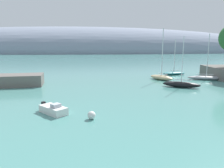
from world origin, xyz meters
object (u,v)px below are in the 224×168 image
at_px(sailboat_teal_mid_mooring, 174,73).
at_px(sailboat_sand_outer_mooring, 161,77).
at_px(sailboat_black_end_of_line, 181,84).
at_px(motorboat_white_alongside_breakwater, 53,109).
at_px(sailboat_grey_near_shore, 206,77).
at_px(mooring_buoy_white, 92,115).

relative_size(sailboat_teal_mid_mooring, sailboat_sand_outer_mooring, 0.82).
height_order(sailboat_sand_outer_mooring, sailboat_black_end_of_line, sailboat_sand_outer_mooring).
height_order(sailboat_teal_mid_mooring, sailboat_black_end_of_line, sailboat_black_end_of_line).
bearing_deg(motorboat_white_alongside_breakwater, sailboat_black_end_of_line, 79.88).
bearing_deg(motorboat_white_alongside_breakwater, sailboat_sand_outer_mooring, 95.09).
relative_size(sailboat_teal_mid_mooring, motorboat_white_alongside_breakwater, 2.44).
relative_size(sailboat_grey_near_shore, sailboat_teal_mid_mooring, 1.11).
relative_size(sailboat_teal_mid_mooring, mooring_buoy_white, 10.32).
bearing_deg(motorboat_white_alongside_breakwater, sailboat_teal_mid_mooring, 96.19).
bearing_deg(sailboat_sand_outer_mooring, sailboat_teal_mid_mooring, -70.05).
bearing_deg(sailboat_grey_near_shore, sailboat_black_end_of_line, -123.91).
xyz_separation_m(sailboat_grey_near_shore, sailboat_teal_mid_mooring, (-4.44, 7.99, -0.04)).
relative_size(sailboat_grey_near_shore, sailboat_sand_outer_mooring, 0.91).
bearing_deg(sailboat_black_end_of_line, mooring_buoy_white, 72.21).
distance_m(sailboat_sand_outer_mooring, motorboat_white_alongside_breakwater, 28.86).
bearing_deg(sailboat_black_end_of_line, sailboat_teal_mid_mooring, -77.86).
bearing_deg(sailboat_sand_outer_mooring, sailboat_black_end_of_line, 153.87).
bearing_deg(sailboat_black_end_of_line, sailboat_sand_outer_mooring, -55.16).
xyz_separation_m(sailboat_grey_near_shore, sailboat_sand_outer_mooring, (-9.62, 0.63, 0.12)).
xyz_separation_m(sailboat_black_end_of_line, mooring_buoy_white, (-15.37, -15.99, -0.14)).
bearing_deg(sailboat_teal_mid_mooring, motorboat_white_alongside_breakwater, 40.22).
xyz_separation_m(sailboat_black_end_of_line, motorboat_white_alongside_breakwater, (-19.75, -13.83, -0.11)).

